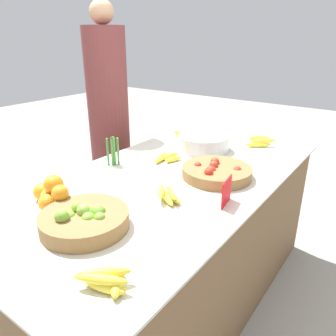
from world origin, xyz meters
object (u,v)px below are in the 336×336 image
price_sign (226,192)px  vendor_person (110,131)px  lime_bowl (85,220)px  tomato_basket (217,172)px  metal_bowl (203,143)px

price_sign → vendor_person: vendor_person is taller
lime_bowl → price_sign: size_ratio=2.76×
tomato_basket → vendor_person: bearing=75.4°
metal_bowl → price_sign: size_ratio=2.65×
tomato_basket → vendor_person: 1.05m
price_sign → metal_bowl: bearing=28.4°
lime_bowl → tomato_basket: 0.72m
tomato_basket → metal_bowl: metal_bowl is taller
metal_bowl → price_sign: (-0.55, -0.43, 0.01)m
lime_bowl → metal_bowl: size_ratio=1.04×
price_sign → vendor_person: bearing=57.7°
lime_bowl → metal_bowl: (1.02, 0.10, 0.01)m
tomato_basket → vendor_person: size_ratio=0.21×
tomato_basket → metal_bowl: (0.32, 0.27, 0.02)m
metal_bowl → vendor_person: size_ratio=0.19×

